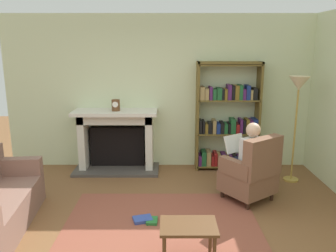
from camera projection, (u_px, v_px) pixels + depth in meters
ground at (160, 239)px, 3.92m from camera, size 14.00×14.00×0.00m
back_wall at (162, 92)px, 6.10m from camera, size 5.60×0.10×2.70m
area_rug at (160, 225)px, 4.21m from camera, size 2.40×1.80×0.01m
fireplace at (115, 138)px, 6.03m from camera, size 1.48×0.64×1.08m
mantel_clock at (114, 105)px, 5.79m from camera, size 0.14×0.14×0.19m
bookshelf at (226, 120)px, 6.00m from camera, size 1.10×0.32×1.90m
armchair_reading at (250, 172)px, 4.80m from camera, size 0.88×0.88×0.97m
seated_reader at (245, 157)px, 4.85m from camera, size 0.56×0.59×1.14m
side_table at (187, 231)px, 3.35m from camera, size 0.56×0.39×0.46m
scattered_books at (145, 220)px, 4.29m from camera, size 0.33×0.25×0.04m
floor_lamp at (297, 93)px, 5.31m from camera, size 0.32×0.32×1.71m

